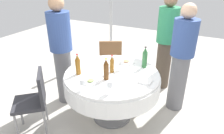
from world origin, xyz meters
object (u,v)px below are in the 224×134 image
object	(u,v)px
person_west	(181,58)
chair_mid	(35,98)
dining_table	(112,83)
bottle_amber_west	(112,64)
wine_glass_far	(121,63)
wine_glass_mid	(110,84)
person_right	(166,41)
bottle_amber_right	(78,65)
bottle_green_north	(145,58)
chair_rear	(110,57)
wine_glass_rear	(83,82)
plate_inner	(126,62)
wine_glass_near	(114,59)
person_north	(61,50)
bottle_brown_near	(106,70)
plate_left	(91,81)

from	to	relation	value
person_west	chair_mid	xyz separation A→B (m)	(1.38, -1.55, -0.34)
dining_table	bottle_amber_west	bearing A→B (deg)	-149.34
wine_glass_far	wine_glass_mid	size ratio (longest dim) A/B	0.95
bottle_amber_west	person_right	world-z (taller)	person_right
dining_table	bottle_amber_right	world-z (taller)	bottle_amber_right
dining_table	person_right	size ratio (longest dim) A/B	0.79
dining_table	bottle_green_north	world-z (taller)	bottle_green_north
chair_rear	wine_glass_rear	bearing A→B (deg)	-103.19
bottle_amber_right	bottle_amber_west	bearing A→B (deg)	124.14
plate_inner	person_right	bearing A→B (deg)	155.34
person_right	bottle_amber_west	bearing A→B (deg)	-90.90
wine_glass_near	chair_rear	xyz separation A→B (m)	(-0.71, -0.44, -0.32)
wine_glass_mid	person_north	world-z (taller)	person_north
wine_glass_far	person_west	xyz separation A→B (m)	(-0.54, 0.72, 0.01)
bottle_brown_near	plate_left	distance (m)	0.24
wine_glass_far	person_right	world-z (taller)	person_right
bottle_amber_right	wine_glass_near	bearing A→B (deg)	145.84
wine_glass_far	plate_inner	world-z (taller)	wine_glass_far
dining_table	person_west	bearing A→B (deg)	131.53
bottle_green_north	wine_glass_rear	xyz separation A→B (m)	(0.91, -0.43, -0.04)
wine_glass_near	plate_left	world-z (taller)	wine_glass_near
wine_glass_near	person_north	distance (m)	0.84
person_north	person_west	bearing A→B (deg)	-65.81
person_right	person_north	size ratio (longest dim) A/B	0.99
bottle_green_north	chair_rear	bearing A→B (deg)	-123.59
dining_table	wine_glass_mid	bearing A→B (deg)	24.43
person_right	plate_left	bearing A→B (deg)	-90.25
wine_glass_mid	person_west	world-z (taller)	person_west
bottle_green_north	wine_glass_mid	size ratio (longest dim) A/B	2.06
dining_table	bottle_amber_right	bearing A→B (deg)	-59.28
person_right	person_north	distance (m)	1.77
bottle_green_north	plate_inner	distance (m)	0.33
bottle_amber_west	person_north	xyz separation A→B (m)	(-0.03, -0.89, 0.04)
chair_mid	wine_glass_rear	bearing A→B (deg)	-118.92
chair_rear	person_right	bearing A→B (deg)	-10.22
wine_glass_mid	person_right	bearing A→B (deg)	172.99
person_right	bottle_amber_right	bearing A→B (deg)	-100.16
bottle_amber_west	person_north	size ratio (longest dim) A/B	0.15
wine_glass_mid	wine_glass_near	bearing A→B (deg)	-157.29
wine_glass_mid	plate_left	xyz separation A→B (m)	(-0.10, -0.33, -0.10)
chair_mid	bottle_amber_right	bearing A→B (deg)	-81.35
person_west	bottle_green_north	bearing A→B (deg)	-96.59
bottle_brown_near	person_right	world-z (taller)	person_right
wine_glass_mid	person_west	size ratio (longest dim) A/B	0.09
wine_glass_far	bottle_brown_near	bearing A→B (deg)	-8.45
bottle_green_north	chair_mid	xyz separation A→B (m)	(1.07, -1.09, -0.37)
dining_table	bottle_amber_west	world-z (taller)	bottle_amber_west
bottle_amber_west	person_west	world-z (taller)	person_west
chair_mid	dining_table	bearing A→B (deg)	-90.00
person_north	chair_mid	world-z (taller)	person_north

